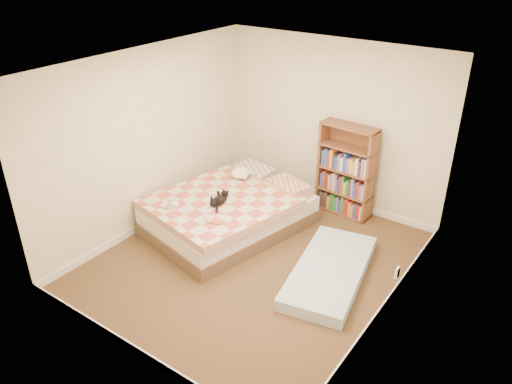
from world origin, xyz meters
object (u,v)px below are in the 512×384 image
Objects in this scene: bed at (231,211)px; floor_mattress at (330,271)px; bookshelf at (346,181)px; black_cat at (220,200)px; white_dog at (241,173)px.

bed is 1.41× the size of floor_mattress.
bookshelf is at bearing 99.31° from floor_mattress.
black_cat is (-1.66, -0.04, 0.50)m from floor_mattress.
white_dog is (-0.24, 0.79, 0.02)m from black_cat.
white_dog reaches higher than floor_mattress.
black_cat is (-1.07, -1.60, 0.05)m from bookshelf.
bookshelf is 1.93m from black_cat.
bookshelf reaches higher than black_cat.
bed is at bearing -80.14° from white_dog.
white_dog is at bearing -144.07° from bookshelf.
bed is at bearing 160.82° from floor_mattress.
bed is 0.42m from black_cat.
white_dog is at bearing 147.16° from floor_mattress.
floor_mattress is 1.74m from black_cat.
black_cat reaches higher than bed.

